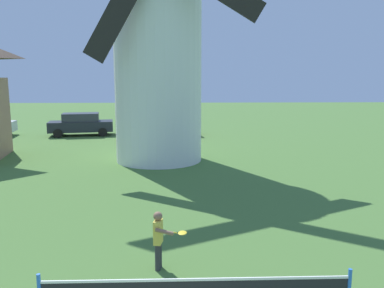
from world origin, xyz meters
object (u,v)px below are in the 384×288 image
Objects in this scene: parked_car_black at (81,124)px; parked_car_red at (166,124)px; windmill at (157,28)px; player_far at (159,237)px.

parked_car_black is 0.99× the size of parked_car_red.
player_far is at bearing -87.16° from windmill.
windmill is 11.72m from parked_car_black.
windmill reaches higher than parked_car_red.
player_far is 19.26m from parked_car_red.
parked_car_red is (0.05, 8.11, -5.45)m from windmill.
windmill is 10.80× the size of player_far.
windmill reaches higher than player_far.
parked_car_red reaches higher than player_far.
parked_car_black reaches higher than player_far.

